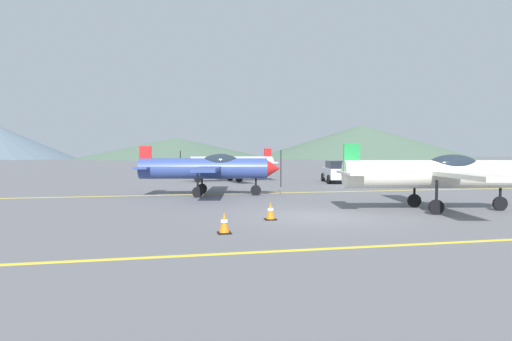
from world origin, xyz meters
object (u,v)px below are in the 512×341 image
Objects in this scene: airplane_near at (438,173)px; airplane_far at (229,163)px; car_sedan at (338,171)px; traffic_cone_side at (224,223)px; traffic_cone_front at (271,211)px; airplane_mid at (209,168)px.

airplane_near is 19.08m from airplane_far.
car_sedan is 21.63m from traffic_cone_side.
car_sedan is at bearing -19.71° from airplane_far.
traffic_cone_side is (-1.83, -2.10, 0.00)m from traffic_cone_front.
car_sedan is at bearing 60.42° from traffic_cone_front.
airplane_mid is 8.81m from traffic_cone_front.
airplane_far is (2.62, 10.54, 0.00)m from airplane_mid.
traffic_cone_front is at bearing -172.78° from airplane_near.
airplane_near and airplane_mid have the same top height.
traffic_cone_side is (-8.58, -2.96, -1.15)m from airplane_near.
car_sedan is (7.77, -2.78, -0.59)m from airplane_far.
traffic_cone_front is 1.00× the size of traffic_cone_side.
traffic_cone_side is at bearing -121.04° from car_sedan.
airplane_far is at bearing 85.38° from traffic_cone_front.
airplane_far is at bearing 76.02° from airplane_mid.
airplane_mid and airplane_far have the same top height.
airplane_far reaches higher than car_sedan.
airplane_near is 14.42× the size of traffic_cone_front.
traffic_cone_side is (-11.15, -18.53, -0.56)m from car_sedan.
airplane_near is at bearing -99.39° from car_sedan.
airplane_near is at bearing 19.03° from traffic_cone_side.
traffic_cone_front is (-1.55, -19.21, -1.15)m from airplane_far.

